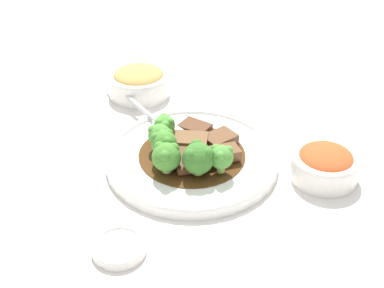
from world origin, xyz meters
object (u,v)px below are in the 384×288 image
beef_strip_0 (185,158)px  broccoli_floret_0 (164,143)px  side_bowl_appetizer (139,81)px  beef_strip_3 (187,140)px  beef_strip_4 (220,138)px  broccoli_floret_3 (160,135)px  beef_strip_1 (195,128)px  broccoli_floret_2 (166,156)px  main_plate (192,157)px  broccoli_floret_4 (198,158)px  serving_spoon (162,124)px  beef_strip_2 (218,154)px  sauce_dish (119,247)px  side_bowl_kimchi (325,164)px  broccoli_floret_1 (164,125)px  broccoli_floret_5 (221,157)px

beef_strip_0 → broccoli_floret_0: size_ratio=1.61×
side_bowl_appetizer → broccoli_floret_0: bearing=-133.7°
beef_strip_3 → beef_strip_4: size_ratio=1.25×
broccoli_floret_0 → broccoli_floret_3: (0.02, 0.02, -0.01)m
beef_strip_1 → broccoli_floret_3: bearing=162.1°
beef_strip_1 → broccoli_floret_2: size_ratio=1.02×
beef_strip_4 → main_plate: bearing=157.1°
broccoli_floret_2 → broccoli_floret_4: 0.04m
main_plate → broccoli_floret_0: broccoli_floret_0 is taller
broccoli_floret_0 → serving_spoon: bearing=37.8°
beef_strip_4 → beef_strip_2: bearing=-154.2°
main_plate → beef_strip_3: beef_strip_3 is taller
broccoli_floret_4 → sauce_dish: size_ratio=0.71×
broccoli_floret_0 → serving_spoon: (0.07, 0.05, -0.02)m
sauce_dish → side_bowl_kimchi: bearing=-29.7°
broccoli_floret_1 → beef_strip_4: bearing=-63.3°
broccoli_floret_5 → side_bowl_kimchi: size_ratio=0.43×
beef_strip_4 → broccoli_floret_4: broccoli_floret_4 is taller
side_bowl_kimchi → sauce_dish: 0.31m
broccoli_floret_0 → beef_strip_2: bearing=-57.1°
broccoli_floret_3 → beef_strip_1: bearing=-17.9°
broccoli_floret_3 → broccoli_floret_4: broccoli_floret_4 is taller
broccoli_floret_2 → sauce_dish: size_ratio=0.66×
beef_strip_4 → broccoli_floret_0: bearing=151.7°
broccoli_floret_2 → beef_strip_4: bearing=-13.9°
broccoli_floret_2 → broccoli_floret_3: broccoli_floret_2 is taller
broccoli_floret_2 → beef_strip_2: bearing=-36.0°
beef_strip_2 → broccoli_floret_4: (-0.04, 0.01, 0.02)m
beef_strip_0 → broccoli_floret_0: 0.04m
beef_strip_1 → sauce_dish: beef_strip_1 is taller
broccoli_floret_3 → side_bowl_kimchi: 0.24m
beef_strip_0 → broccoli_floret_2: bearing=166.6°
broccoli_floret_5 → broccoli_floret_1: bearing=77.0°
beef_strip_3 → broccoli_floret_1: (-0.00, 0.04, 0.02)m
beef_strip_0 → broccoli_floret_5: 0.06m
beef_strip_1 → broccoli_floret_3: (-0.06, 0.02, 0.02)m
beef_strip_1 → beef_strip_3: (-0.03, -0.01, 0.00)m
broccoli_floret_2 → broccoli_floret_3: bearing=44.6°
main_plate → broccoli_floret_1: (0.01, 0.06, 0.03)m
beef_strip_0 → beef_strip_4: beef_strip_4 is taller
serving_spoon → side_bowl_kimchi: 0.26m
beef_strip_4 → broccoli_floret_3: broccoli_floret_3 is taller
side_bowl_appetizer → serving_spoon: bearing=-128.9°
beef_strip_2 → broccoli_floret_0: (-0.04, 0.06, 0.02)m
sauce_dish → broccoli_floret_2: bearing=11.2°
beef_strip_1 → beef_strip_3: same height
beef_strip_1 → sauce_dish: 0.25m
beef_strip_1 → beef_strip_2: beef_strip_2 is taller
beef_strip_1 → beef_strip_4: 0.05m
beef_strip_4 → side_bowl_appetizer: 0.23m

